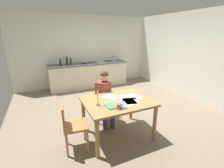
{
  "coord_description": "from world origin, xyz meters",
  "views": [
    {
      "loc": [
        -1.63,
        -3.44,
        1.98
      ],
      "look_at": [
        -0.19,
        -0.27,
        0.85
      ],
      "focal_mm": 25.41,
      "sensor_mm": 36.0,
      "label": 1
    }
  ],
  "objects_px": {
    "mixing_bowl": "(85,62)",
    "wine_glass_by_kettle": "(86,60)",
    "teacup_on_counter": "(86,63)",
    "wine_glass_near_sink": "(89,59)",
    "coffee_mug": "(119,106)",
    "person_seated": "(105,94)",
    "stovetop_kettle": "(113,59)",
    "bottle_wine_red": "(67,61)",
    "candlestick": "(98,101)",
    "book_magazine": "(111,106)",
    "bottle_vinegar": "(64,62)",
    "bottle_oil": "(60,62)",
    "bottle_sauce": "(71,62)",
    "dining_table": "(118,106)",
    "book_cookery": "(121,105)",
    "chair_side_empty": "(72,125)",
    "sink_unit": "(100,62)",
    "chair_at_table": "(104,99)"
  },
  "relations": [
    {
      "from": "chair_side_empty",
      "to": "sink_unit",
      "type": "relative_size",
      "value": 2.42
    },
    {
      "from": "person_seated",
      "to": "candlestick",
      "type": "relative_size",
      "value": 4.52
    },
    {
      "from": "wine_glass_near_sink",
      "to": "book_magazine",
      "type": "bearing_deg",
      "value": -100.68
    },
    {
      "from": "wine_glass_by_kettle",
      "to": "coffee_mug",
      "type": "bearing_deg",
      "value": -97.46
    },
    {
      "from": "teacup_on_counter",
      "to": "sink_unit",
      "type": "bearing_deg",
      "value": 15.16
    },
    {
      "from": "person_seated",
      "to": "stovetop_kettle",
      "type": "bearing_deg",
      "value": 61.59
    },
    {
      "from": "candlestick",
      "to": "book_magazine",
      "type": "height_order",
      "value": "candlestick"
    },
    {
      "from": "candlestick",
      "to": "bottle_vinegar",
      "type": "xyz_separation_m",
      "value": [
        -0.1,
        3.23,
        0.19
      ]
    },
    {
      "from": "dining_table",
      "to": "bottle_vinegar",
      "type": "height_order",
      "value": "bottle_vinegar"
    },
    {
      "from": "teacup_on_counter",
      "to": "wine_glass_near_sink",
      "type": "bearing_deg",
      "value": 57.14
    },
    {
      "from": "bottle_wine_red",
      "to": "mixing_bowl",
      "type": "relative_size",
      "value": 1.1
    },
    {
      "from": "bottle_oil",
      "to": "stovetop_kettle",
      "type": "xyz_separation_m",
      "value": [
        2.02,
        0.03,
        -0.01
      ]
    },
    {
      "from": "book_magazine",
      "to": "sink_unit",
      "type": "height_order",
      "value": "sink_unit"
    },
    {
      "from": "mixing_bowl",
      "to": "coffee_mug",
      "type": "bearing_deg",
      "value": -96.18
    },
    {
      "from": "mixing_bowl",
      "to": "wine_glass_by_kettle",
      "type": "relative_size",
      "value": 1.75
    },
    {
      "from": "sink_unit",
      "to": "wine_glass_by_kettle",
      "type": "xyz_separation_m",
      "value": [
        -0.48,
        0.15,
        0.09
      ]
    },
    {
      "from": "person_seated",
      "to": "book_cookery",
      "type": "height_order",
      "value": "person_seated"
    },
    {
      "from": "bottle_wine_red",
      "to": "stovetop_kettle",
      "type": "distance_m",
      "value": 1.79
    },
    {
      "from": "bottle_oil",
      "to": "stovetop_kettle",
      "type": "height_order",
      "value": "bottle_oil"
    },
    {
      "from": "coffee_mug",
      "to": "bottle_wine_red",
      "type": "relative_size",
      "value": 0.38
    },
    {
      "from": "bottle_oil",
      "to": "mixing_bowl",
      "type": "bearing_deg",
      "value": 1.13
    },
    {
      "from": "bottle_oil",
      "to": "bottle_sauce",
      "type": "distance_m",
      "value": 0.35
    },
    {
      "from": "mixing_bowl",
      "to": "wine_glass_by_kettle",
      "type": "bearing_deg",
      "value": 58.65
    },
    {
      "from": "book_magazine",
      "to": "wine_glass_by_kettle",
      "type": "xyz_separation_m",
      "value": [
        0.57,
        3.53,
        0.25
      ]
    },
    {
      "from": "coffee_mug",
      "to": "book_cookery",
      "type": "xyz_separation_m",
      "value": [
        0.09,
        0.07,
        -0.03
      ]
    },
    {
      "from": "candlestick",
      "to": "bottle_wine_red",
      "type": "bearing_deg",
      "value": 89.62
    },
    {
      "from": "candlestick",
      "to": "wine_glass_by_kettle",
      "type": "distance_m",
      "value": 3.49
    },
    {
      "from": "book_cookery",
      "to": "stovetop_kettle",
      "type": "xyz_separation_m",
      "value": [
        1.44,
        3.45,
        0.23
      ]
    },
    {
      "from": "dining_table",
      "to": "wine_glass_by_kettle",
      "type": "distance_m",
      "value": 3.4
    },
    {
      "from": "bottle_oil",
      "to": "wine_glass_near_sink",
      "type": "distance_m",
      "value": 1.08
    },
    {
      "from": "chair_side_empty",
      "to": "mixing_bowl",
      "type": "distance_m",
      "value": 3.47
    },
    {
      "from": "bottle_sauce",
      "to": "wine_glass_by_kettle",
      "type": "bearing_deg",
      "value": 17.74
    },
    {
      "from": "dining_table",
      "to": "book_cookery",
      "type": "distance_m",
      "value": 0.27
    },
    {
      "from": "person_seated",
      "to": "wine_glass_by_kettle",
      "type": "xyz_separation_m",
      "value": [
        0.37,
        2.78,
        0.33
      ]
    },
    {
      "from": "mixing_bowl",
      "to": "stovetop_kettle",
      "type": "height_order",
      "value": "stovetop_kettle"
    },
    {
      "from": "dining_table",
      "to": "stovetop_kettle",
      "type": "distance_m",
      "value": 3.52
    },
    {
      "from": "person_seated",
      "to": "coffee_mug",
      "type": "bearing_deg",
      "value": -97.01
    },
    {
      "from": "mixing_bowl",
      "to": "wine_glass_by_kettle",
      "type": "xyz_separation_m",
      "value": [
        0.1,
        0.17,
        0.05
      ]
    },
    {
      "from": "chair_at_table",
      "to": "candlestick",
      "type": "relative_size",
      "value": 3.31
    },
    {
      "from": "bottle_vinegar",
      "to": "stovetop_kettle",
      "type": "distance_m",
      "value": 1.91
    },
    {
      "from": "wine_glass_near_sink",
      "to": "mixing_bowl",
      "type": "bearing_deg",
      "value": -140.53
    },
    {
      "from": "chair_at_table",
      "to": "wine_glass_near_sink",
      "type": "height_order",
      "value": "wine_glass_near_sink"
    },
    {
      "from": "book_cookery",
      "to": "wine_glass_by_kettle",
      "type": "xyz_separation_m",
      "value": [
        0.39,
        3.6,
        0.24
      ]
    },
    {
      "from": "book_magazine",
      "to": "wine_glass_near_sink",
      "type": "bearing_deg",
      "value": 76.35
    },
    {
      "from": "chair_side_empty",
      "to": "bottle_oil",
      "type": "xyz_separation_m",
      "value": [
        0.27,
        3.22,
        0.52
      ]
    },
    {
      "from": "coffee_mug",
      "to": "bottle_sauce",
      "type": "xyz_separation_m",
      "value": [
        -0.14,
        3.48,
        0.21
      ]
    },
    {
      "from": "bottle_vinegar",
      "to": "bottle_sauce",
      "type": "xyz_separation_m",
      "value": [
        0.24,
        -0.03,
        -0.01
      ]
    },
    {
      "from": "person_seated",
      "to": "teacup_on_counter",
      "type": "xyz_separation_m",
      "value": [
        0.28,
        2.48,
        0.27
      ]
    },
    {
      "from": "chair_side_empty",
      "to": "person_seated",
      "type": "bearing_deg",
      "value": 35.72
    },
    {
      "from": "bottle_oil",
      "to": "wine_glass_by_kettle",
      "type": "bearing_deg",
      "value": 10.74
    }
  ]
}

